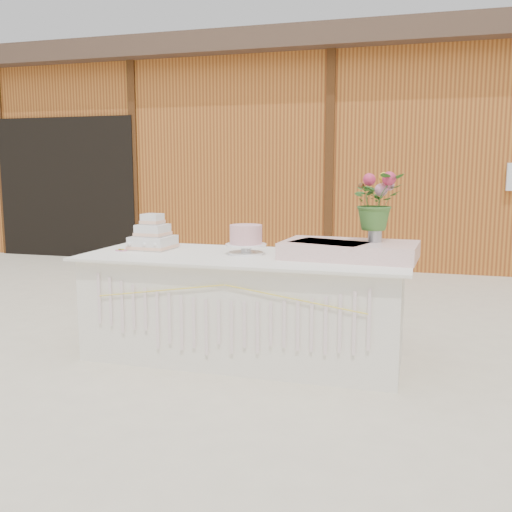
# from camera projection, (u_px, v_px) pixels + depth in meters

# --- Properties ---
(ground) EXTENTS (80.00, 80.00, 0.00)m
(ground) POSITION_uv_depth(u_px,v_px,m) (245.00, 356.00, 4.31)
(ground) COLOR beige
(ground) RESTS_ON ground
(barn) EXTENTS (12.60, 4.60, 3.30)m
(barn) POSITION_uv_depth(u_px,v_px,m) (347.00, 153.00, 9.76)
(barn) COLOR #AF6724
(barn) RESTS_ON ground
(cake_table) EXTENTS (2.40, 1.00, 0.77)m
(cake_table) POSITION_uv_depth(u_px,v_px,m) (245.00, 306.00, 4.25)
(cake_table) COLOR silver
(cake_table) RESTS_ON ground
(wedding_cake) EXTENTS (0.33, 0.33, 0.28)m
(wedding_cake) POSITION_uv_depth(u_px,v_px,m) (153.00, 237.00, 4.51)
(wedding_cake) COLOR silver
(wedding_cake) RESTS_ON cake_table
(pink_cake_stand) EXTENTS (0.31, 0.31, 0.22)m
(pink_cake_stand) POSITION_uv_depth(u_px,v_px,m) (246.00, 238.00, 4.22)
(pink_cake_stand) COLOR white
(pink_cake_stand) RESTS_ON cake_table
(satin_runner) EXTENTS (0.97, 0.60, 0.12)m
(satin_runner) POSITION_uv_depth(u_px,v_px,m) (350.00, 250.00, 4.05)
(satin_runner) COLOR #FFD2CD
(satin_runner) RESTS_ON cake_table
(flower_vase) EXTENTS (0.10, 0.10, 0.13)m
(flower_vase) POSITION_uv_depth(u_px,v_px,m) (375.00, 232.00, 4.02)
(flower_vase) COLOR #B6B5BA
(flower_vase) RESTS_ON satin_runner
(bouquet) EXTENTS (0.47, 0.45, 0.40)m
(bouquet) POSITION_uv_depth(u_px,v_px,m) (376.00, 195.00, 3.98)
(bouquet) COLOR #3C6B2A
(bouquet) RESTS_ON flower_vase
(loose_flowers) EXTENTS (0.18, 0.34, 0.02)m
(loose_flowers) POSITION_uv_depth(u_px,v_px,m) (129.00, 249.00, 4.46)
(loose_flowers) COLOR #CD7D99
(loose_flowers) RESTS_ON cake_table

